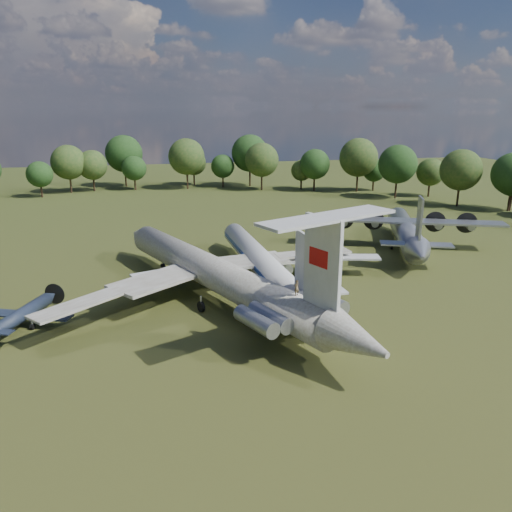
{
  "coord_description": "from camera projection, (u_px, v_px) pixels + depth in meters",
  "views": [
    {
      "loc": [
        -1.59,
        -59.46,
        22.48
      ],
      "look_at": [
        10.93,
        -2.53,
        5.0
      ],
      "focal_mm": 35.0,
      "sensor_mm": 36.0,
      "label": 1
    }
  ],
  "objects": [
    {
      "name": "ground",
      "position": [
        167.0,
        294.0,
        62.41
      ],
      "size": [
        300.0,
        300.0,
        0.0
      ],
      "primitive_type": "plane",
      "color": "#234015",
      "rests_on": "ground"
    },
    {
      "name": "il62_airliner",
      "position": [
        215.0,
        279.0,
        59.62
      ],
      "size": [
        60.25,
        66.91,
        5.37
      ],
      "primitive_type": null,
      "rotation": [
        0.0,
        0.0,
        0.4
      ],
      "color": "#BABBB6",
      "rests_on": "ground"
    },
    {
      "name": "tu104_jet",
      "position": [
        261.0,
        266.0,
        65.9
      ],
      "size": [
        35.51,
        46.12,
        4.46
      ],
      "primitive_type": null,
      "rotation": [
        0.0,
        0.0,
        0.05
      ],
      "color": "silver",
      "rests_on": "ground"
    },
    {
      "name": "an12_transport",
      "position": [
        406.0,
        235.0,
        81.84
      ],
      "size": [
        41.59,
        43.67,
        4.57
      ],
      "primitive_type": null,
      "rotation": [
        0.0,
        0.0,
        -0.37
      ],
      "color": "#96999E",
      "rests_on": "ground"
    },
    {
      "name": "small_prop_west",
      "position": [
        22.0,
        318.0,
        52.66
      ],
      "size": [
        15.31,
        17.41,
        2.12
      ],
      "primitive_type": null,
      "rotation": [
        0.0,
        0.0,
        -0.39
      ],
      "color": "black",
      "rests_on": "ground"
    },
    {
      "name": "person_on_il62",
      "position": [
        297.0,
        288.0,
        46.9
      ],
      "size": [
        0.67,
        0.58,
        1.55
      ],
      "primitive_type": "imported",
      "rotation": [
        0.0,
        0.0,
        3.6
      ],
      "color": "olive",
      "rests_on": "il62_airliner"
    }
  ]
}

